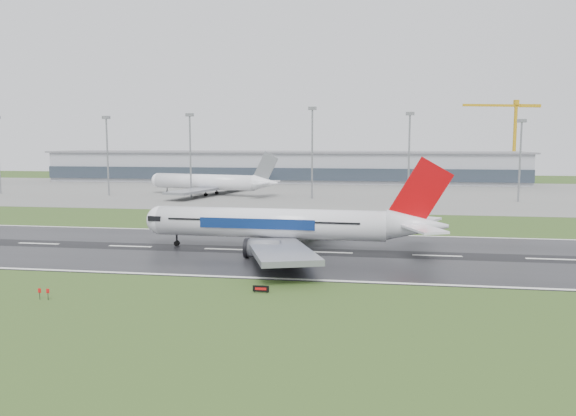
# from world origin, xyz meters

# --- Properties ---
(ground) EXTENTS (520.00, 520.00, 0.00)m
(ground) POSITION_xyz_m (0.00, 0.00, 0.00)
(ground) COLOR #2C471A
(ground) RESTS_ON ground
(runway) EXTENTS (400.00, 45.00, 0.10)m
(runway) POSITION_xyz_m (0.00, 0.00, 0.05)
(runway) COLOR black
(runway) RESTS_ON ground
(apron) EXTENTS (400.00, 130.00, 0.08)m
(apron) POSITION_xyz_m (0.00, 125.00, 0.04)
(apron) COLOR slate
(apron) RESTS_ON ground
(terminal) EXTENTS (240.00, 36.00, 15.00)m
(terminal) POSITION_xyz_m (0.00, 185.00, 7.50)
(terminal) COLOR gray
(terminal) RESTS_ON ground
(main_airliner) EXTENTS (60.91, 58.20, 17.41)m
(main_airliner) POSITION_xyz_m (32.43, 1.20, 8.80)
(main_airliner) COLOR white
(main_airliner) RESTS_ON runway
(parked_airliner) EXTENTS (67.47, 64.60, 16.60)m
(parked_airliner) POSITION_xyz_m (-15.48, 106.96, 8.38)
(parked_airliner) COLOR white
(parked_airliner) RESTS_ON apron
(tower_crane) EXTENTS (40.94, 15.20, 41.94)m
(tower_crane) POSITION_xyz_m (118.12, 200.00, 20.97)
(tower_crane) COLOR #C19013
(tower_crane) RESTS_ON ground
(runway_sign) EXTENTS (2.31, 0.61, 1.04)m
(runway_sign) POSITION_xyz_m (32.95, -29.85, 0.52)
(runway_sign) COLOR black
(runway_sign) RESTS_ON ground
(floodmast_1) EXTENTS (0.64, 0.64, 29.45)m
(floodmast_1) POSITION_xyz_m (-54.22, 100.00, 14.72)
(floodmast_1) COLOR gray
(floodmast_1) RESTS_ON ground
(floodmast_2) EXTENTS (0.64, 0.64, 30.21)m
(floodmast_2) POSITION_xyz_m (-20.88, 100.00, 15.11)
(floodmast_2) COLOR gray
(floodmast_2) RESTS_ON ground
(floodmast_3) EXTENTS (0.64, 0.64, 32.20)m
(floodmast_3) POSITION_xyz_m (25.32, 100.00, 16.10)
(floodmast_3) COLOR gray
(floodmast_3) RESTS_ON ground
(floodmast_4) EXTENTS (0.64, 0.64, 30.08)m
(floodmast_4) POSITION_xyz_m (59.91, 100.00, 15.04)
(floodmast_4) COLOR gray
(floodmast_4) RESTS_ON ground
(floodmast_5) EXTENTS (0.64, 0.64, 27.38)m
(floodmast_5) POSITION_xyz_m (97.50, 100.00, 13.69)
(floodmast_5) COLOR gray
(floodmast_5) RESTS_ON ground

